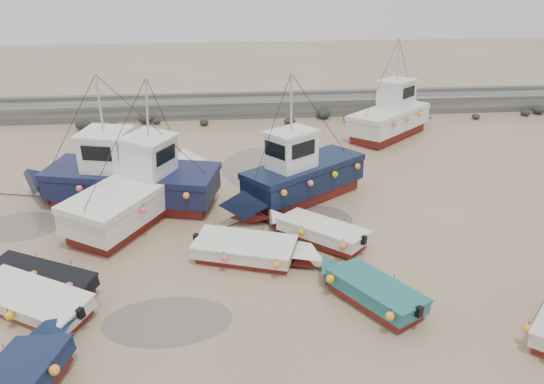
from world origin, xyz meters
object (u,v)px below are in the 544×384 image
(dinghy_5, at_px, (254,248))
(dinghy_6, at_px, (315,228))
(cabin_boat_0, at_px, (120,178))
(dinghy_0, at_px, (26,296))
(cabin_boat_1, at_px, (144,186))
(dinghy_2, at_px, (367,287))
(cabin_boat_3, at_px, (394,115))
(dinghy_4, at_px, (31,278))
(cabin_boat_2, at_px, (296,176))
(person, at_px, (113,192))

(dinghy_5, xyz_separation_m, dinghy_6, (2.63, 1.40, 0.00))
(dinghy_5, height_order, cabin_boat_0, cabin_boat_0)
(dinghy_0, distance_m, cabin_boat_0, 8.53)
(dinghy_6, xyz_separation_m, cabin_boat_1, (-7.33, 3.39, 0.78))
(dinghy_2, xyz_separation_m, dinghy_5, (-3.69, 3.00, -0.01))
(cabin_boat_3, bearing_deg, dinghy_4, -89.54)
(dinghy_0, height_order, cabin_boat_2, cabin_boat_2)
(dinghy_0, bearing_deg, person, 24.51)
(dinghy_0, bearing_deg, dinghy_6, -39.08)
(dinghy_2, height_order, dinghy_6, same)
(dinghy_0, height_order, cabin_boat_1, cabin_boat_1)
(dinghy_2, bearing_deg, cabin_boat_1, 104.74)
(cabin_boat_1, bearing_deg, cabin_boat_3, 63.74)
(cabin_boat_1, xyz_separation_m, cabin_boat_3, (15.04, 10.35, 0.05))
(cabin_boat_1, distance_m, cabin_boat_2, 7.07)
(dinghy_2, xyz_separation_m, cabin_boat_2, (-1.34, 8.22, 0.81))
(dinghy_6, distance_m, person, 11.09)
(cabin_boat_0, distance_m, cabin_boat_2, 8.35)
(dinghy_4, distance_m, person, 8.79)
(dinghy_0, xyz_separation_m, cabin_boat_1, (3.10, 7.16, 0.79))
(dinghy_4, bearing_deg, dinghy_2, -70.29)
(dinghy_2, height_order, cabin_boat_1, cabin_boat_1)
(dinghy_5, distance_m, cabin_boat_3, 18.35)
(dinghy_2, bearing_deg, cabin_boat_3, 37.47)
(cabin_boat_1, relative_size, person, 6.03)
(cabin_boat_0, bearing_deg, dinghy_6, -103.23)
(dinghy_6, bearing_deg, person, 99.62)
(dinghy_0, bearing_deg, cabin_boat_3, -14.96)
(dinghy_4, height_order, cabin_boat_2, cabin_boat_2)
(person, bearing_deg, cabin_boat_1, 118.73)
(dinghy_0, height_order, person, dinghy_0)
(cabin_boat_0, xyz_separation_m, cabin_boat_1, (1.26, -1.13, 0.02))
(dinghy_5, xyz_separation_m, person, (-6.69, 7.38, -0.54))
(cabin_boat_1, bearing_deg, dinghy_2, -13.64)
(dinghy_5, bearing_deg, cabin_boat_1, -116.37)
(dinghy_4, distance_m, dinghy_5, 8.09)
(cabin_boat_2, distance_m, person, 9.40)
(cabin_boat_0, xyz_separation_m, person, (-0.72, 1.46, -1.30))
(dinghy_2, distance_m, dinghy_6, 4.52)
(cabin_boat_2, bearing_deg, cabin_boat_3, -74.19)
(dinghy_4, relative_size, dinghy_5, 0.99)
(cabin_boat_2, distance_m, cabin_boat_3, 12.73)
(cabin_boat_3, bearing_deg, dinghy_5, -75.75)
(cabin_boat_1, relative_size, cabin_boat_2, 1.19)
(dinghy_4, xyz_separation_m, person, (1.29, 8.68, -0.54))
(cabin_boat_0, bearing_deg, dinghy_5, -120.27)
(dinghy_6, bearing_deg, dinghy_4, 146.56)
(dinghy_0, height_order, cabin_boat_0, cabin_boat_0)
(cabin_boat_2, bearing_deg, dinghy_2, 153.88)
(cabin_boat_0, bearing_deg, person, 40.93)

